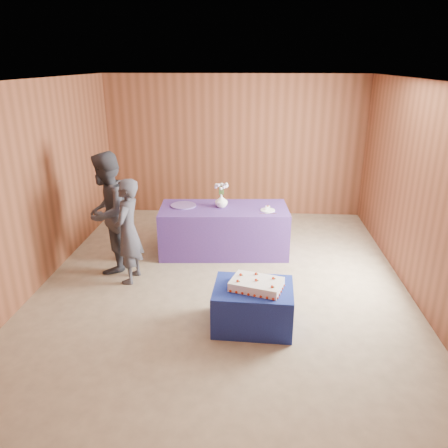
# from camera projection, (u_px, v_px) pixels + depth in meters

# --- Properties ---
(ground) EXTENTS (6.00, 6.00, 0.00)m
(ground) POSITION_uv_depth(u_px,v_px,m) (224.00, 281.00, 6.15)
(ground) COLOR gray
(ground) RESTS_ON ground
(room_shell) EXTENTS (5.04, 6.04, 2.72)m
(room_shell) POSITION_uv_depth(u_px,v_px,m) (223.00, 154.00, 5.52)
(room_shell) COLOR brown
(room_shell) RESTS_ON ground
(cake_table) EXTENTS (0.93, 0.74, 0.50)m
(cake_table) POSITION_uv_depth(u_px,v_px,m) (253.00, 306.00, 5.04)
(cake_table) COLOR navy
(cake_table) RESTS_ON ground
(serving_table) EXTENTS (2.06, 1.04, 0.75)m
(serving_table) POSITION_uv_depth(u_px,v_px,m) (224.00, 230.00, 6.98)
(serving_table) COLOR #4F2E7F
(serving_table) RESTS_ON ground
(sheet_cake) EXTENTS (0.67, 0.55, 0.14)m
(sheet_cake) POSITION_uv_depth(u_px,v_px,m) (256.00, 284.00, 4.91)
(sheet_cake) COLOR white
(sheet_cake) RESTS_ON cake_table
(vase) EXTENTS (0.21, 0.21, 0.20)m
(vase) POSITION_uv_depth(u_px,v_px,m) (221.00, 201.00, 6.84)
(vase) COLOR white
(vase) RESTS_ON serving_table
(flower_spray) EXTENTS (0.22, 0.22, 0.17)m
(flower_spray) POSITION_uv_depth(u_px,v_px,m) (221.00, 186.00, 6.75)
(flower_spray) COLOR #2D6026
(flower_spray) RESTS_ON vase
(platter) EXTENTS (0.43, 0.43, 0.02)m
(platter) POSITION_uv_depth(u_px,v_px,m) (183.00, 205.00, 6.92)
(platter) COLOR #664C99
(platter) RESTS_ON serving_table
(plate) EXTENTS (0.24, 0.24, 0.01)m
(plate) POSITION_uv_depth(u_px,v_px,m) (268.00, 210.00, 6.71)
(plate) COLOR white
(plate) RESTS_ON serving_table
(cake_slice) EXTENTS (0.07, 0.06, 0.08)m
(cake_slice) POSITION_uv_depth(u_px,v_px,m) (268.00, 208.00, 6.69)
(cake_slice) COLOR white
(cake_slice) RESTS_ON plate
(knife) EXTENTS (0.26, 0.03, 0.00)m
(knife) POSITION_uv_depth(u_px,v_px,m) (268.00, 213.00, 6.58)
(knife) COLOR silver
(knife) RESTS_ON serving_table
(guest_left) EXTENTS (0.39, 0.56, 1.47)m
(guest_left) POSITION_uv_depth(u_px,v_px,m) (128.00, 231.00, 5.93)
(guest_left) COLOR #35353F
(guest_left) RESTS_ON ground
(guest_right) EXTENTS (0.73, 0.90, 1.75)m
(guest_right) POSITION_uv_depth(u_px,v_px,m) (108.00, 213.00, 6.22)
(guest_right) COLOR #353740
(guest_right) RESTS_ON ground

